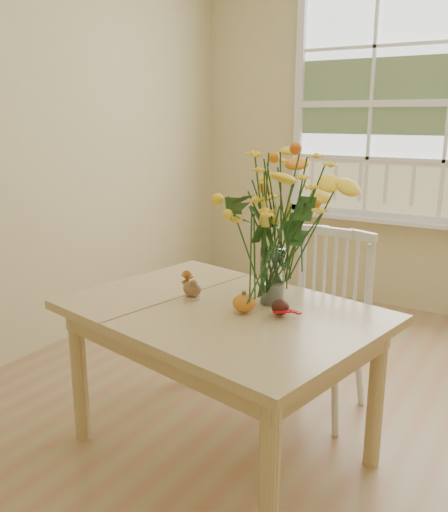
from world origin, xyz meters
The scene contains 8 objects.
floor centered at (0.00, 0.00, -0.01)m, with size 4.00×4.50×0.01m, color #AD7C53.
wall_back centered at (0.00, 2.25, 1.35)m, with size 4.00×0.02×2.70m, color beige.
dining_table centered at (-0.42, -0.09, 0.59)m, with size 1.42×1.13×0.68m.
windsor_chair centered at (-0.20, 0.54, 0.51)m, with size 0.43×0.42×0.90m.
flower_vase centered at (-0.27, 0.08, 1.04)m, with size 0.50×0.50×0.59m.
pumpkin centered at (-0.32, -0.09, 0.72)m, with size 0.09×0.09×0.07m, color orange.
turkey_figurine centered at (-0.59, -0.06, 0.73)m, with size 0.09×0.07×0.11m.
dark_gourd centered at (-0.17, -0.04, 0.71)m, with size 0.13×0.07×0.06m.
Camera 1 is at (0.72, -1.91, 1.47)m, focal length 38.00 mm.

